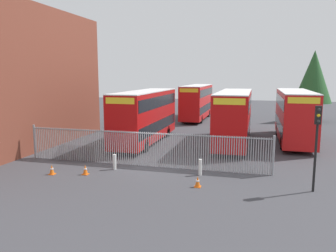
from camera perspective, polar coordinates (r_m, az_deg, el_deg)
ground_plane at (r=28.87m, az=2.05°, el=-2.75°), size 100.00×100.00×0.00m
palisade_fence at (r=21.27m, az=-4.39°, el=-3.72°), size 16.07×0.14×2.35m
double_decker_bus_near_gate at (r=28.16m, az=11.25°, el=1.79°), size 2.54×10.81×4.42m
double_decker_bus_behind_fence_left at (r=28.31m, az=-3.88°, el=1.98°), size 2.54×10.81×4.42m
double_decker_bus_behind_fence_right at (r=30.51m, az=20.83°, el=1.91°), size 2.54×10.81×4.42m
double_decker_bus_far_back at (r=43.31m, az=4.99°, el=4.34°), size 2.54×10.81×4.42m
bollard_near_left at (r=20.80m, az=-9.14°, el=-6.09°), size 0.20×0.20×0.95m
bollard_center_front at (r=19.48m, az=5.54°, el=-7.05°), size 0.20×0.20×0.95m
traffic_cone_by_gate at (r=20.73m, az=-19.28°, el=-7.07°), size 0.34×0.34×0.59m
traffic_cone_mid_forecourt at (r=20.15m, az=-13.99°, el=-7.28°), size 0.34×0.34×0.59m
traffic_cone_near_kerb at (r=17.55m, az=5.10°, el=-9.47°), size 0.34×0.34×0.59m
traffic_light_kerbside at (r=17.71m, az=24.16°, el=-1.07°), size 0.28×0.33×4.30m
tree_tall_back at (r=44.91m, az=23.67°, el=7.73°), size 4.48×4.48×8.71m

